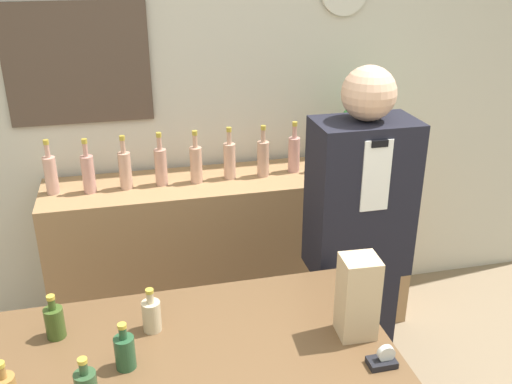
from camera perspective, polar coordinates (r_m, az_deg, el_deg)
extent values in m
cube|color=beige|center=(3.25, -6.80, 9.21)|extent=(5.20, 0.06, 2.70)
cube|color=#4D3C31|center=(3.14, -17.40, 12.11)|extent=(0.73, 0.02, 0.62)
cube|color=#9E754C|center=(3.34, -2.13, -6.29)|extent=(2.04, 0.45, 0.97)
cube|color=brown|center=(2.00, -8.28, -15.66)|extent=(1.45, 0.70, 0.04)
cube|color=black|center=(2.89, 9.30, -14.10)|extent=(0.33, 0.26, 0.80)
cube|color=black|center=(2.51, 10.41, -0.54)|extent=(0.43, 0.26, 0.69)
cube|color=white|center=(2.34, 11.94, 1.57)|extent=(0.12, 0.01, 0.30)
cube|color=black|center=(2.29, 12.26, 4.75)|extent=(0.07, 0.01, 0.03)
sphere|color=tan|center=(2.36, 11.23, 9.66)|extent=(0.22, 0.22, 0.22)
cylinder|color=#B27047|center=(3.30, 10.78, 3.34)|extent=(0.18, 0.18, 0.12)
sphere|color=#2D6B2D|center=(3.24, 11.04, 6.45)|extent=(0.30, 0.30, 0.30)
cube|color=tan|center=(1.98, 10.14, -10.28)|extent=(0.13, 0.12, 0.30)
cube|color=black|center=(1.94, 12.46, -16.30)|extent=(0.09, 0.06, 0.02)
cylinder|color=silver|center=(1.92, 12.88, -15.46)|extent=(0.06, 0.02, 0.06)
cylinder|color=olive|center=(1.83, -24.13, -16.12)|extent=(0.02, 0.02, 0.04)
cylinder|color=#B29933|center=(1.81, -24.27, -15.47)|extent=(0.03, 0.03, 0.01)
cylinder|color=#374D1D|center=(2.10, -19.47, -12.23)|extent=(0.07, 0.07, 0.11)
cylinder|color=#374D1D|center=(2.06, -19.76, -10.51)|extent=(0.02, 0.02, 0.04)
cylinder|color=#B29933|center=(2.04, -19.86, -9.89)|extent=(0.03, 0.03, 0.01)
cylinder|color=#2D4A2B|center=(1.76, -16.88, -16.51)|extent=(0.02, 0.02, 0.04)
cylinder|color=#B29933|center=(1.75, -16.98, -15.84)|extent=(0.03, 0.03, 0.01)
cylinder|color=#244A2C|center=(1.91, -12.97, -15.38)|extent=(0.07, 0.07, 0.11)
cylinder|color=#244A2C|center=(1.86, -13.18, -13.56)|extent=(0.02, 0.02, 0.04)
cylinder|color=#B29933|center=(1.85, -13.26, -12.91)|extent=(0.03, 0.03, 0.01)
cylinder|color=tan|center=(2.05, -10.39, -12.11)|extent=(0.07, 0.07, 0.11)
cylinder|color=tan|center=(2.00, -10.55, -10.34)|extent=(0.02, 0.02, 0.04)
cylinder|color=#B29933|center=(1.99, -10.61, -9.71)|extent=(0.03, 0.03, 0.01)
cylinder|color=tan|center=(3.07, -19.81, 1.56)|extent=(0.06, 0.06, 0.20)
cylinder|color=tan|center=(3.03, -20.15, 3.88)|extent=(0.02, 0.02, 0.07)
cylinder|color=#B29933|center=(3.01, -20.28, 4.70)|extent=(0.03, 0.03, 0.02)
cylinder|color=tan|center=(3.03, -16.41, 1.70)|extent=(0.06, 0.06, 0.20)
cylinder|color=tan|center=(2.98, -16.70, 4.06)|extent=(0.02, 0.02, 0.07)
cylinder|color=#B29933|center=(2.97, -16.80, 4.89)|extent=(0.03, 0.03, 0.02)
cylinder|color=tan|center=(3.03, -12.94, 2.09)|extent=(0.06, 0.06, 0.20)
cylinder|color=tan|center=(2.98, -13.17, 4.45)|extent=(0.02, 0.02, 0.07)
cylinder|color=#B29933|center=(2.97, -13.25, 5.29)|extent=(0.03, 0.03, 0.02)
cylinder|color=tan|center=(3.04, -9.48, 2.47)|extent=(0.06, 0.06, 0.20)
cylinder|color=tan|center=(3.00, -9.65, 4.83)|extent=(0.02, 0.02, 0.07)
cylinder|color=#B29933|center=(2.98, -9.71, 5.66)|extent=(0.03, 0.03, 0.02)
cylinder|color=tan|center=(3.05, -6.01, 2.71)|extent=(0.06, 0.06, 0.20)
cylinder|color=tan|center=(3.00, -6.12, 5.06)|extent=(0.02, 0.02, 0.07)
cylinder|color=#B29933|center=(2.99, -6.16, 5.90)|extent=(0.03, 0.03, 0.02)
cylinder|color=tan|center=(3.09, -2.66, 3.10)|extent=(0.06, 0.06, 0.20)
cylinder|color=tan|center=(3.04, -2.71, 5.44)|extent=(0.02, 0.02, 0.07)
cylinder|color=#B29933|center=(3.03, -2.72, 6.26)|extent=(0.03, 0.03, 0.02)
cylinder|color=tan|center=(3.11, 0.71, 3.32)|extent=(0.06, 0.06, 0.20)
cylinder|color=tan|center=(3.07, 0.72, 5.63)|extent=(0.02, 0.02, 0.07)
cylinder|color=#B29933|center=(3.06, 0.73, 6.45)|extent=(0.03, 0.03, 0.02)
cylinder|color=tan|center=(3.19, 3.82, 3.74)|extent=(0.06, 0.06, 0.20)
cylinder|color=tan|center=(3.14, 3.88, 6.01)|extent=(0.02, 0.02, 0.07)
cylinder|color=#B29933|center=(3.13, 3.91, 6.81)|extent=(0.03, 0.03, 0.02)
cylinder|color=tan|center=(3.22, 7.11, 3.81)|extent=(0.06, 0.06, 0.20)
cylinder|color=tan|center=(3.18, 7.23, 6.06)|extent=(0.02, 0.02, 0.07)
cylinder|color=#B29933|center=(3.16, 7.28, 6.85)|extent=(0.03, 0.03, 0.02)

